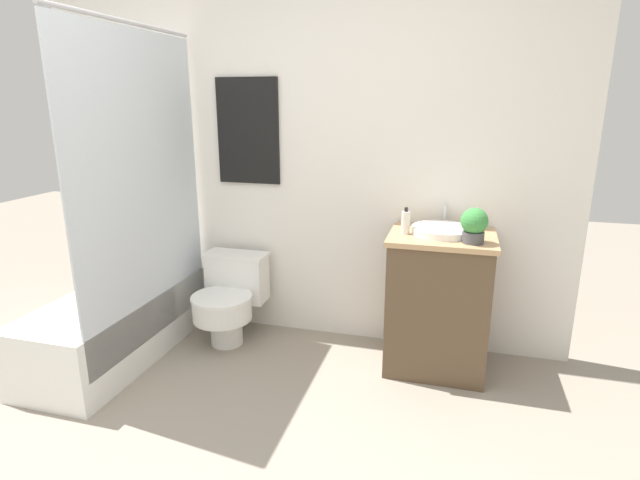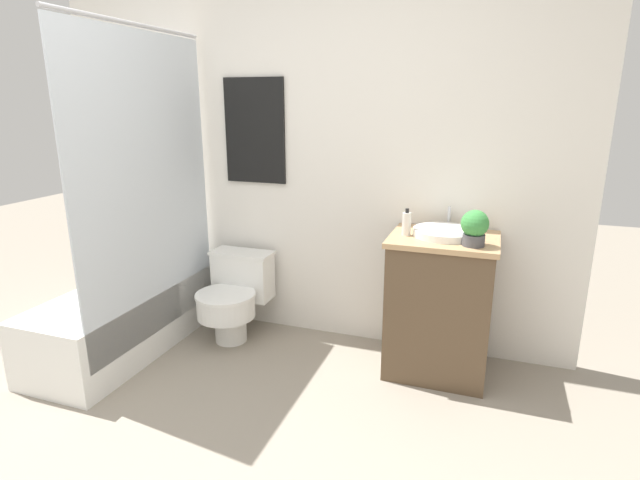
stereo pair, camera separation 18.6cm
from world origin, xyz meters
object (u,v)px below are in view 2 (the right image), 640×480
potted_plant (475,227)px  soap_bottle (407,224)px  sink (445,232)px  toilet (234,294)px

potted_plant → soap_bottle: bearing=165.6°
sink → potted_plant: 0.24m
sink → potted_plant: size_ratio=2.05×
toilet → sink: 1.46m
toilet → soap_bottle: size_ratio=3.69×
toilet → soap_bottle: bearing=-1.4°
sink → potted_plant: potted_plant is taller
soap_bottle → sink: bearing=15.6°
soap_bottle → potted_plant: size_ratio=0.81×
sink → soap_bottle: bearing=-164.4°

